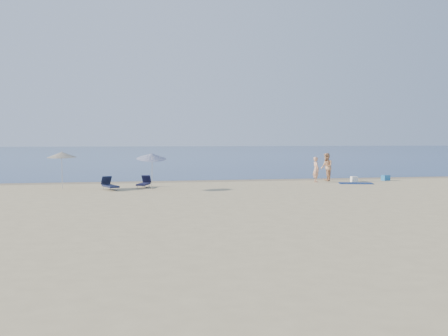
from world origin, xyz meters
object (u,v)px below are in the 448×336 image
at_px(person_right, 327,167).
at_px(umbrella_near, 151,156).
at_px(person_left, 316,169).
at_px(blue_cooler, 386,178).

bearing_deg(person_right, umbrella_near, -65.48).
xyz_separation_m(person_left, person_right, (0.98, 0.67, 0.11)).
distance_m(blue_cooler, umbrella_near, 15.75).
xyz_separation_m(person_right, umbrella_near, (-11.42, -3.67, 0.88)).
bearing_deg(blue_cooler, umbrella_near, 176.33).
relative_size(person_right, blue_cooler, 3.67).
xyz_separation_m(person_left, umbrella_near, (-10.44, -3.00, 0.98)).
relative_size(person_left, person_right, 0.88).
bearing_deg(person_right, person_left, -48.95).
distance_m(person_right, umbrella_near, 12.03).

